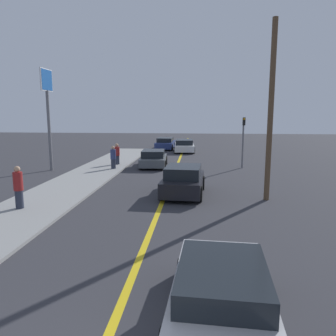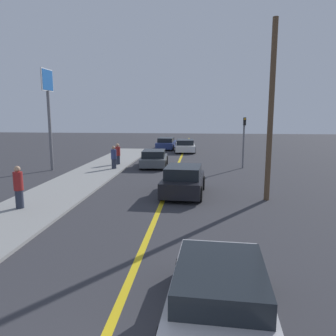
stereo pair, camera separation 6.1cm
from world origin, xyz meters
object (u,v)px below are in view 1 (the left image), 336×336
object	(u,v)px
car_parked_left_lot	(184,146)
pedestrian_far_standing	(117,154)
pedestrian_mid_group	(113,157)
car_near_right_lane	(221,293)
car_oncoming_far	(165,143)
traffic_light	(243,137)
car_far_distant	(153,159)
utility_pole	(271,112)
roadside_sign	(47,97)
car_ahead_center	(183,181)
pedestrian_near_curb	(18,187)

from	to	relation	value
car_parked_left_lot	pedestrian_far_standing	xyz separation A→B (m)	(-4.62, -9.23, 0.27)
pedestrian_mid_group	pedestrian_far_standing	world-z (taller)	pedestrian_mid_group
car_near_right_lane	pedestrian_far_standing	xyz separation A→B (m)	(-6.45, 18.05, 0.28)
car_oncoming_far	traffic_light	size ratio (longest dim) A/B	1.26
car_parked_left_lot	pedestrian_mid_group	xyz separation A→B (m)	(-4.40, -11.15, 0.28)
pedestrian_far_standing	traffic_light	distance (m)	9.26
car_far_distant	traffic_light	bearing A→B (deg)	-3.24
pedestrian_far_standing	utility_pole	world-z (taller)	utility_pole
car_parked_left_lot	pedestrian_far_standing	bearing A→B (deg)	-119.70
pedestrian_far_standing	roadside_sign	world-z (taller)	roadside_sign
car_far_distant	roadside_sign	size ratio (longest dim) A/B	0.58
car_oncoming_far	traffic_light	xyz separation A→B (m)	(6.69, -11.94, 1.62)
car_near_right_lane	car_ahead_center	world-z (taller)	car_ahead_center
car_oncoming_far	roadside_sign	distance (m)	16.07
car_near_right_lane	pedestrian_far_standing	bearing A→B (deg)	112.81
car_near_right_lane	car_parked_left_lot	xyz separation A→B (m)	(-1.84, 27.28, 0.01)
pedestrian_mid_group	traffic_light	world-z (taller)	traffic_light
car_ahead_center	car_far_distant	xyz separation A→B (m)	(-2.54, 8.09, -0.09)
pedestrian_far_standing	car_oncoming_far	bearing A→B (deg)	78.08
car_ahead_center	car_parked_left_lot	size ratio (longest dim) A/B	0.87
car_oncoming_far	traffic_light	distance (m)	13.78
car_far_distant	car_parked_left_lot	world-z (taller)	car_parked_left_lot
pedestrian_near_curb	roadside_sign	xyz separation A→B (m)	(-2.88, 9.19, 3.95)
car_parked_left_lot	traffic_light	bearing A→B (deg)	-67.55
car_far_distant	car_ahead_center	bearing A→B (deg)	-75.75
car_ahead_center	roadside_sign	xyz separation A→B (m)	(-9.32, 5.96, 4.23)
car_near_right_lane	traffic_light	bearing A→B (deg)	84.49
roadside_sign	traffic_light	bearing A→B (deg)	9.15
car_oncoming_far	car_far_distant	bearing A→B (deg)	-87.05
utility_pole	pedestrian_near_curb	bearing A→B (deg)	-165.56
car_ahead_center	car_far_distant	world-z (taller)	car_ahead_center
car_near_right_lane	car_far_distant	size ratio (longest dim) A/B	1.04
car_far_distant	car_oncoming_far	size ratio (longest dim) A/B	0.86
car_ahead_center	pedestrian_near_curb	world-z (taller)	pedestrian_near_curb
car_ahead_center	pedestrian_mid_group	world-z (taller)	pedestrian_mid_group
pedestrian_mid_group	traffic_light	xyz separation A→B (m)	(8.94, 1.66, 1.35)
pedestrian_near_curb	pedestrian_mid_group	size ratio (longest dim) A/B	1.10
car_near_right_lane	pedestrian_mid_group	bearing A→B (deg)	114.28
utility_pole	car_oncoming_far	bearing A→B (deg)	107.88
pedestrian_near_curb	car_parked_left_lot	bearing A→B (deg)	74.55
pedestrian_far_standing	roadside_sign	distance (m)	6.17
car_far_distant	utility_pole	size ratio (longest dim) A/B	0.50
pedestrian_far_standing	traffic_light	bearing A→B (deg)	-1.58
car_parked_left_lot	car_oncoming_far	xyz separation A→B (m)	(-2.15, 2.46, 0.00)
car_near_right_lane	roadside_sign	distance (m)	19.33
car_ahead_center	car_oncoming_far	size ratio (longest dim) A/B	0.86
pedestrian_far_standing	roadside_sign	bearing A→B (deg)	-149.36
roadside_sign	utility_pole	distance (m)	14.70
utility_pole	car_near_right_lane	bearing A→B (deg)	-106.28
car_ahead_center	traffic_light	world-z (taller)	traffic_light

